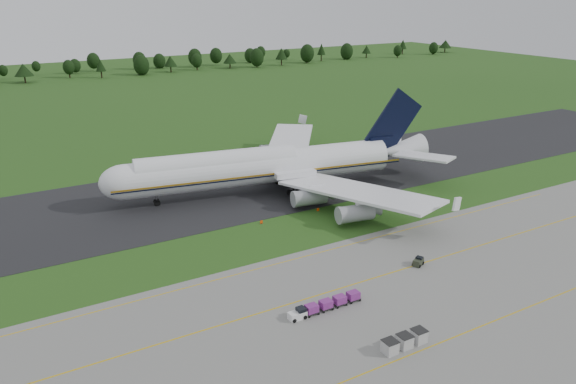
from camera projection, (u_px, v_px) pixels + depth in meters
ground at (284, 234)px, 104.82m from camera, size 600.00×600.00×0.00m
apron at (407, 321)px, 77.15m from camera, size 300.00×52.00×0.06m
taxiway at (223, 190)px, 127.58m from camera, size 300.00×40.00×0.08m
apron_markings at (375, 298)px, 82.84m from camera, size 300.00×30.20×0.01m
tree_line at (59, 69)px, 279.53m from camera, size 531.37×21.18×11.59m
aircraft at (268, 165)px, 124.81m from camera, size 76.92×73.64×21.51m
baggage_train at (324, 305)px, 79.57m from camera, size 11.73×1.50×1.44m
utility_cart at (418, 262)px, 92.60m from camera, size 2.29×1.89×1.09m
uld_row at (405, 341)px, 71.25m from camera, size 6.59×1.79×1.77m
edge_markers at (318, 210)px, 115.62m from camera, size 26.82×0.30×0.60m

